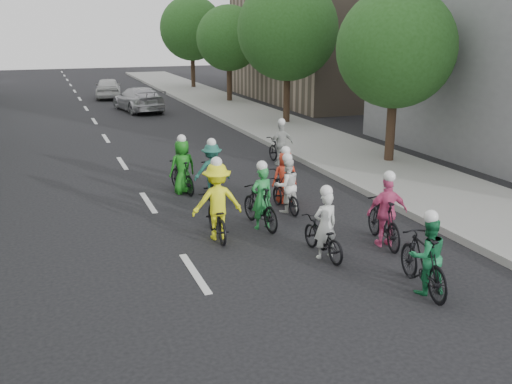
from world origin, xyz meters
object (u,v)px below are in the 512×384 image
cyclist_2 (217,208)px  cyclist_0 (323,233)px  cyclist_3 (385,218)px  cyclist_9 (182,171)px  cyclist_1 (425,260)px  cyclist_8 (281,149)px  follow_car_lead (138,99)px  cyclist_4 (284,183)px  cyclist_5 (261,204)px  cyclist_7 (212,174)px  follow_car_trail (108,88)px  cyclist_6 (286,191)px

cyclist_2 → cyclist_0: bearing=137.9°
cyclist_3 → cyclist_9: 6.47m
cyclist_1 → cyclist_8: size_ratio=1.06×
cyclist_8 → follow_car_lead: cyclist_8 is taller
cyclist_4 → cyclist_5: (-1.34, -1.68, 0.04)m
cyclist_7 → cyclist_9: cyclist_9 is taller
follow_car_lead → cyclist_4: bearing=83.3°
cyclist_7 → follow_car_trail: (0.07, 24.81, 0.03)m
cyclist_1 → cyclist_2: cyclist_2 is taller
cyclist_2 → cyclist_6: (2.26, 1.23, -0.15)m
cyclist_0 → cyclist_6: size_ratio=1.02×
cyclist_0 → cyclist_3: size_ratio=0.88×
cyclist_4 → follow_car_lead: 19.09m
cyclist_1 → cyclist_6: 5.24m
cyclist_1 → cyclist_5: 4.55m
cyclist_1 → cyclist_7: cyclist_7 is taller
follow_car_lead → cyclist_1: bearing=83.2°
cyclist_0 → cyclist_4: bearing=-103.8°
cyclist_8 → follow_car_lead: size_ratio=0.38×
cyclist_3 → cyclist_4: (-0.80, 3.72, -0.09)m
cyclist_1 → cyclist_0: bearing=-55.5°
cyclist_5 → cyclist_7: 2.91m
cyclist_8 → cyclist_9: 4.65m
cyclist_0 → cyclist_5: bearing=-77.6°
cyclist_2 → cyclist_8: (4.20, 6.15, -0.14)m
cyclist_2 → follow_car_trail: (0.89, 28.00, -0.02)m
cyclist_3 → cyclist_9: bearing=-50.4°
cyclist_1 → cyclist_3: 2.32m
cyclist_6 → cyclist_7: (-1.44, 1.95, 0.10)m
cyclist_1 → cyclist_8: 10.24m
cyclist_4 → cyclist_6: 0.79m
cyclist_2 → cyclist_6: 2.58m
cyclist_2 → cyclist_5: size_ratio=1.08×
cyclist_9 → follow_car_lead: size_ratio=0.37×
cyclist_2 → cyclist_5: 1.23m
follow_car_lead → cyclist_7: bearing=78.0°
cyclist_3 → cyclist_8: bearing=-86.3°
cyclist_1 → cyclist_6: (-0.46, 5.21, -0.06)m
cyclist_7 → cyclist_8: bearing=-128.8°
cyclist_8 → follow_car_trail: size_ratio=0.44×
cyclist_3 → follow_car_trail: bearing=-75.3°
cyclist_8 → cyclist_2: bearing=51.6°
cyclist_5 → follow_car_lead: cyclist_5 is taller
cyclist_9 → follow_car_lead: bearing=-106.0°
cyclist_4 → cyclist_6: (-0.27, -0.74, 0.00)m
cyclist_0 → cyclist_3: (1.58, 0.12, 0.12)m
cyclist_6 → cyclist_1: bearing=92.9°
cyclist_2 → cyclist_8: cyclist_2 is taller
cyclist_5 → follow_car_trail: bearing=-96.0°
cyclist_2 → cyclist_3: 3.76m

